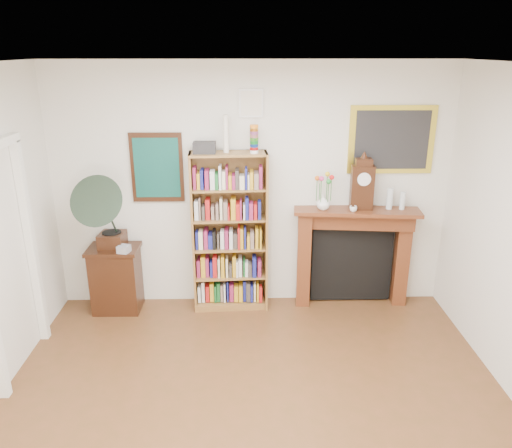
{
  "coord_description": "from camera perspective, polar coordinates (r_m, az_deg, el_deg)",
  "views": [
    {
      "loc": [
        -0.06,
        -2.98,
        2.91
      ],
      "look_at": [
        0.03,
        1.6,
        1.29
      ],
      "focal_mm": 35.0,
      "sensor_mm": 36.0,
      "label": 1
    }
  ],
  "objects": [
    {
      "name": "bookshelf",
      "position": [
        5.63,
        -3.06,
        -0.01
      ],
      "size": [
        0.87,
        0.35,
        2.13
      ],
      "rotation": [
        0.0,
        0.0,
        0.06
      ],
      "color": "brown",
      "rests_on": "floor"
    },
    {
      "name": "gramophone",
      "position": [
        5.58,
        -16.88,
        1.73
      ],
      "size": [
        0.59,
        0.72,
        0.9
      ],
      "rotation": [
        0.0,
        0.0,
        -0.07
      ],
      "color": "black",
      "rests_on": "side_cabinet"
    },
    {
      "name": "bottle_right",
      "position": [
        5.82,
        16.4,
        2.56
      ],
      "size": [
        0.06,
        0.06,
        0.2
      ],
      "primitive_type": "cylinder",
      "color": "silver",
      "rests_on": "fireplace"
    },
    {
      "name": "fireplace",
      "position": [
        5.94,
        11.03,
        -2.66
      ],
      "size": [
        1.44,
        0.47,
        1.19
      ],
      "rotation": [
        0.0,
        0.0,
        -0.1
      ],
      "color": "#512613",
      "rests_on": "floor"
    },
    {
      "name": "room",
      "position": [
        3.34,
        0.02,
        -7.42
      ],
      "size": [
        4.51,
        5.01,
        2.81
      ],
      "color": "#543819",
      "rests_on": "ground"
    },
    {
      "name": "gilt_painting",
      "position": [
        5.77,
        15.24,
        9.26
      ],
      "size": [
        0.95,
        0.04,
        0.75
      ],
      "color": "gold",
      "rests_on": "back_wall"
    },
    {
      "name": "small_picture",
      "position": [
        5.49,
        -0.56,
        13.65
      ],
      "size": [
        0.26,
        0.04,
        0.3
      ],
      "color": "white",
      "rests_on": "back_wall"
    },
    {
      "name": "door_casing",
      "position": [
        4.98,
        -26.64,
        -2.02
      ],
      "size": [
        0.08,
        1.02,
        2.17
      ],
      "color": "white",
      "rests_on": "left_wall"
    },
    {
      "name": "teal_poster",
      "position": [
        5.69,
        -11.24,
        6.33
      ],
      "size": [
        0.58,
        0.04,
        0.78
      ],
      "color": "black",
      "rests_on": "back_wall"
    },
    {
      "name": "flower_vase",
      "position": [
        5.64,
        7.7,
        2.43
      ],
      "size": [
        0.18,
        0.18,
        0.16
      ],
      "primitive_type": "imported",
      "rotation": [
        0.0,
        0.0,
        0.21
      ],
      "color": "white",
      "rests_on": "fireplace"
    },
    {
      "name": "mantel_clock",
      "position": [
        5.67,
        12.04,
        4.37
      ],
      "size": [
        0.26,
        0.16,
        0.58
      ],
      "rotation": [
        0.0,
        0.0,
        -0.05
      ],
      "color": "black",
      "rests_on": "fireplace"
    },
    {
      "name": "cd_stack",
      "position": [
        5.68,
        -14.87,
        -2.78
      ],
      "size": [
        0.15,
        0.15,
        0.08
      ],
      "primitive_type": "cube",
      "rotation": [
        0.0,
        0.0,
        -0.29
      ],
      "color": "silver",
      "rests_on": "side_cabinet"
    },
    {
      "name": "teacup",
      "position": [
        5.63,
        11.06,
        1.71
      ],
      "size": [
        0.09,
        0.09,
        0.07
      ],
      "primitive_type": "imported",
      "rotation": [
        0.0,
        0.0,
        -0.08
      ],
      "color": "white",
      "rests_on": "fireplace"
    },
    {
      "name": "side_cabinet",
      "position": [
        6.01,
        -15.68,
        -6.05
      ],
      "size": [
        0.58,
        0.42,
        0.78
      ],
      "primitive_type": "cube",
      "rotation": [
        0.0,
        0.0,
        -0.01
      ],
      "color": "black",
      "rests_on": "floor"
    },
    {
      "name": "bottle_left",
      "position": [
        5.79,
        15.03,
        2.82
      ],
      "size": [
        0.07,
        0.07,
        0.24
      ],
      "primitive_type": "cylinder",
      "color": "silver",
      "rests_on": "fireplace"
    }
  ]
}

